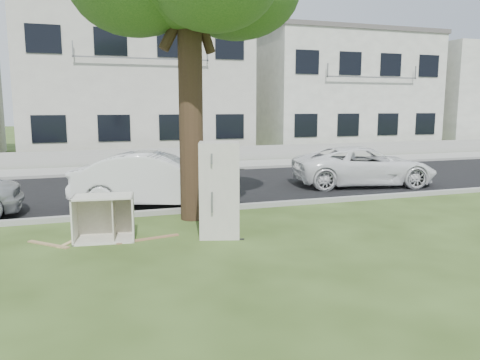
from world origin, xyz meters
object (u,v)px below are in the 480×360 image
object	(u,v)px
cabinet	(104,218)
car_center	(157,180)
fridge	(219,190)
car_right	(364,166)

from	to	relation	value
cabinet	car_center	size ratio (longest dim) A/B	0.27
car_center	fridge	bearing A→B (deg)	-147.50
car_center	car_right	xyz separation A→B (m)	(6.92, 1.16, -0.06)
cabinet	car_center	bearing A→B (deg)	69.59
cabinet	car_center	xyz separation A→B (m)	(1.44, 2.79, 0.26)
car_center	car_right	size ratio (longest dim) A/B	0.92
fridge	car_right	size ratio (longest dim) A/B	0.41
car_right	cabinet	bearing A→B (deg)	126.82
fridge	car_center	world-z (taller)	fridge
fridge	car_right	xyz separation A→B (m)	(6.16, 4.35, -0.30)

